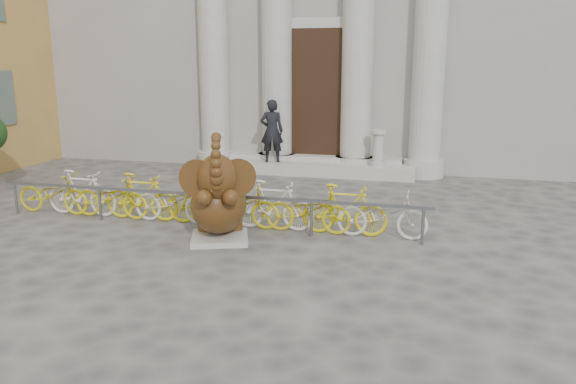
# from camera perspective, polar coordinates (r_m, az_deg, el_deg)

# --- Properties ---
(ground) EXTENTS (80.00, 80.00, 0.00)m
(ground) POSITION_cam_1_polar(r_m,az_deg,el_deg) (8.17, -11.36, -10.86)
(ground) COLOR #474442
(ground) RESTS_ON ground
(entrance_steps) EXTENTS (6.00, 1.20, 0.36)m
(entrance_steps) POSITION_cam_1_polar(r_m,az_deg,el_deg) (16.72, 2.51, 2.50)
(entrance_steps) COLOR #A8A59E
(entrance_steps) RESTS_ON ground
(elephant_statue) EXTENTS (1.39, 1.64, 2.07)m
(elephant_statue) POSITION_cam_1_polar(r_m,az_deg,el_deg) (10.39, -7.05, -1.03)
(elephant_statue) COLOR #A8A59E
(elephant_statue) RESTS_ON ground
(bike_rack) EXTENTS (9.08, 0.53, 1.00)m
(bike_rack) POSITION_cam_1_polar(r_m,az_deg,el_deg) (11.57, -8.42, -0.89)
(bike_rack) COLOR slate
(bike_rack) RESTS_ON ground
(pedestrian) EXTENTS (0.76, 0.59, 1.84)m
(pedestrian) POSITION_cam_1_polar(r_m,az_deg,el_deg) (16.49, -1.66, 6.22)
(pedestrian) COLOR black
(pedestrian) RESTS_ON entrance_steps
(balustrade_post) EXTENTS (0.42, 0.42, 1.04)m
(balustrade_post) POSITION_cam_1_polar(r_m,az_deg,el_deg) (16.04, 9.13, 4.27)
(balustrade_post) COLOR #A8A59E
(balustrade_post) RESTS_ON entrance_steps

